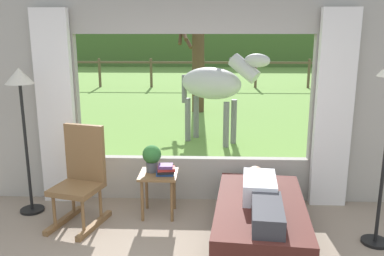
{
  "coord_description": "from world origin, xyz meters",
  "views": [
    {
      "loc": [
        0.18,
        -2.71,
        2.13
      ],
      "look_at": [
        0.0,
        1.8,
        1.05
      ],
      "focal_mm": 37.89,
      "sensor_mm": 36.0,
      "label": 1
    }
  ],
  "objects_px": {
    "floor_lamp_left": "(21,97)",
    "pasture_tree": "(198,50)",
    "reclining_person": "(262,195)",
    "rocking_chair": "(81,177)",
    "recliner_sofa": "(260,221)",
    "book_stack": "(166,170)",
    "potted_plant": "(152,157)",
    "side_table": "(159,181)",
    "horse": "(215,84)"
  },
  "relations": [
    {
      "from": "reclining_person",
      "to": "rocking_chair",
      "type": "xyz_separation_m",
      "value": [
        -1.96,
        0.41,
        0.02
      ]
    },
    {
      "from": "recliner_sofa",
      "to": "reclining_person",
      "type": "distance_m",
      "value": 0.31
    },
    {
      "from": "recliner_sofa",
      "to": "pasture_tree",
      "type": "relative_size",
      "value": 0.49
    },
    {
      "from": "reclining_person",
      "to": "pasture_tree",
      "type": "height_order",
      "value": "pasture_tree"
    },
    {
      "from": "pasture_tree",
      "to": "side_table",
      "type": "bearing_deg",
      "value": -92.67
    },
    {
      "from": "book_stack",
      "to": "horse",
      "type": "height_order",
      "value": "horse"
    },
    {
      "from": "recliner_sofa",
      "to": "reclining_person",
      "type": "height_order",
      "value": "reclining_person"
    },
    {
      "from": "book_stack",
      "to": "pasture_tree",
      "type": "distance_m",
      "value": 6.42
    },
    {
      "from": "rocking_chair",
      "to": "potted_plant",
      "type": "height_order",
      "value": "rocking_chair"
    },
    {
      "from": "recliner_sofa",
      "to": "pasture_tree",
      "type": "distance_m",
      "value": 7.04
    },
    {
      "from": "rocking_chair",
      "to": "horse",
      "type": "distance_m",
      "value": 3.77
    },
    {
      "from": "reclining_person",
      "to": "recliner_sofa",
      "type": "bearing_deg",
      "value": 95.63
    },
    {
      "from": "rocking_chair",
      "to": "reclining_person",
      "type": "bearing_deg",
      "value": 3.72
    },
    {
      "from": "floor_lamp_left",
      "to": "reclining_person",
      "type": "bearing_deg",
      "value": -13.69
    },
    {
      "from": "reclining_person",
      "to": "side_table",
      "type": "bearing_deg",
      "value": 156.84
    },
    {
      "from": "side_table",
      "to": "pasture_tree",
      "type": "bearing_deg",
      "value": 87.33
    },
    {
      "from": "side_table",
      "to": "pasture_tree",
      "type": "relative_size",
      "value": 0.14
    },
    {
      "from": "book_stack",
      "to": "side_table",
      "type": "bearing_deg",
      "value": 148.3
    },
    {
      "from": "recliner_sofa",
      "to": "rocking_chair",
      "type": "height_order",
      "value": "rocking_chair"
    },
    {
      "from": "floor_lamp_left",
      "to": "pasture_tree",
      "type": "height_order",
      "value": "pasture_tree"
    },
    {
      "from": "horse",
      "to": "book_stack",
      "type": "bearing_deg",
      "value": 18.74
    },
    {
      "from": "recliner_sofa",
      "to": "reclining_person",
      "type": "xyz_separation_m",
      "value": [
        -0.0,
        -0.05,
        0.3
      ]
    },
    {
      "from": "book_stack",
      "to": "horse",
      "type": "xyz_separation_m",
      "value": [
        0.61,
        3.23,
        0.57
      ]
    },
    {
      "from": "book_stack",
      "to": "potted_plant",
      "type": "bearing_deg",
      "value": 145.82
    },
    {
      "from": "rocking_chair",
      "to": "book_stack",
      "type": "height_order",
      "value": "rocking_chair"
    },
    {
      "from": "potted_plant",
      "to": "floor_lamp_left",
      "type": "bearing_deg",
      "value": -179.08
    },
    {
      "from": "reclining_person",
      "to": "potted_plant",
      "type": "relative_size",
      "value": 4.49
    },
    {
      "from": "potted_plant",
      "to": "side_table",
      "type": "bearing_deg",
      "value": -36.87
    },
    {
      "from": "side_table",
      "to": "horse",
      "type": "xyz_separation_m",
      "value": [
        0.7,
        3.17,
        0.73
      ]
    },
    {
      "from": "side_table",
      "to": "potted_plant",
      "type": "bearing_deg",
      "value": 143.13
    },
    {
      "from": "reclining_person",
      "to": "book_stack",
      "type": "bearing_deg",
      "value": 157.11
    },
    {
      "from": "recliner_sofa",
      "to": "horse",
      "type": "xyz_separation_m",
      "value": [
        -0.42,
        3.74,
        0.94
      ]
    },
    {
      "from": "reclining_person",
      "to": "pasture_tree",
      "type": "bearing_deg",
      "value": 102.48
    },
    {
      "from": "horse",
      "to": "reclining_person",
      "type": "bearing_deg",
      "value": 35.71
    },
    {
      "from": "floor_lamp_left",
      "to": "potted_plant",
      "type": "bearing_deg",
      "value": 0.92
    },
    {
      "from": "side_table",
      "to": "rocking_chair",
      "type": "bearing_deg",
      "value": -166.02
    },
    {
      "from": "rocking_chair",
      "to": "floor_lamp_left",
      "type": "distance_m",
      "value": 1.14
    },
    {
      "from": "side_table",
      "to": "potted_plant",
      "type": "height_order",
      "value": "potted_plant"
    },
    {
      "from": "book_stack",
      "to": "horse",
      "type": "bearing_deg",
      "value": 79.37
    },
    {
      "from": "potted_plant",
      "to": "pasture_tree",
      "type": "xyz_separation_m",
      "value": [
        0.37,
        6.21,
        0.95
      ]
    },
    {
      "from": "potted_plant",
      "to": "rocking_chair",
      "type": "bearing_deg",
      "value": -160.53
    },
    {
      "from": "recliner_sofa",
      "to": "side_table",
      "type": "height_order",
      "value": "side_table"
    },
    {
      "from": "side_table",
      "to": "floor_lamp_left",
      "type": "distance_m",
      "value": 1.83
    },
    {
      "from": "rocking_chair",
      "to": "side_table",
      "type": "distance_m",
      "value": 0.88
    },
    {
      "from": "potted_plant",
      "to": "book_stack",
      "type": "distance_m",
      "value": 0.24
    },
    {
      "from": "rocking_chair",
      "to": "floor_lamp_left",
      "type": "relative_size",
      "value": 0.65
    },
    {
      "from": "reclining_person",
      "to": "floor_lamp_left",
      "type": "height_order",
      "value": "floor_lamp_left"
    },
    {
      "from": "floor_lamp_left",
      "to": "pasture_tree",
      "type": "distance_m",
      "value": 6.51
    },
    {
      "from": "book_stack",
      "to": "floor_lamp_left",
      "type": "xyz_separation_m",
      "value": [
        -1.65,
        0.09,
        0.82
      ]
    },
    {
      "from": "reclining_person",
      "to": "side_table",
      "type": "height_order",
      "value": "reclining_person"
    }
  ]
}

